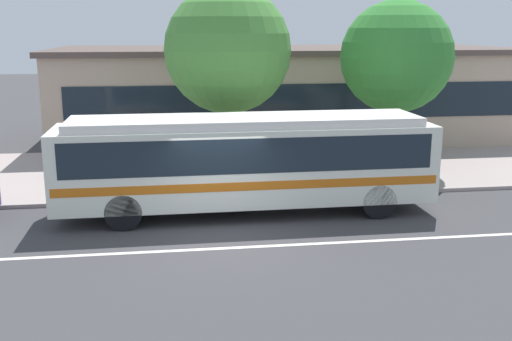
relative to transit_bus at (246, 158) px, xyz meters
The scene contains 11 objects.
ground_plane 2.80m from the transit_bus, 113.72° to the right, with size 120.00×120.00×0.00m, color #3C3B3F.
sidewalk_slab 5.66m from the transit_bus, 99.60° to the left, with size 60.00×8.00×0.12m, color #A3938F.
lane_stripe_center 3.43m from the transit_bus, 107.56° to the right, with size 56.00×0.16×0.01m, color silver.
transit_bus is the anchor object (origin of this frame).
pedestrian_waiting_near_sign 3.07m from the transit_bus, 76.82° to the left, with size 0.35×0.35×1.58m.
pedestrian_walking_along_curb 2.84m from the transit_bus, 118.92° to the left, with size 0.47×0.47×1.70m.
pedestrian_standing_by_tree 2.02m from the transit_bus, 105.75° to the left, with size 0.44×0.44×1.64m.
bus_stop_sign 5.59m from the transit_bus, 18.10° to the left, with size 0.15×0.44×2.30m.
street_tree_near_stop 5.08m from the transit_bus, 91.62° to the left, with size 4.38×4.38×6.65m.
street_tree_mid_block 8.12m from the transit_bus, 36.91° to the left, with size 4.12×4.12×6.23m.
station_building 12.85m from the transit_bus, 74.54° to the left, with size 21.79×9.32×4.40m.
Camera 1 is at (-1.19, -14.81, 5.32)m, focal length 42.20 mm.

